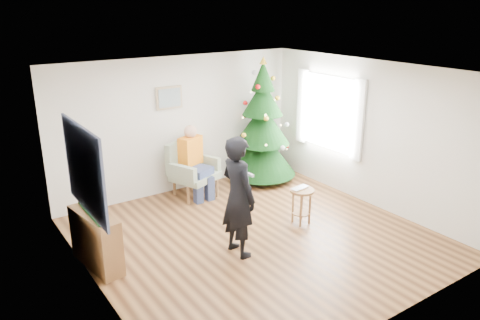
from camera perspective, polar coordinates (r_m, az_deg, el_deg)
floor at (r=7.49m, az=2.00°, el=-9.37°), size 5.00×5.00×0.00m
ceiling at (r=6.67m, az=2.26°, el=10.75°), size 5.00×5.00×0.00m
wall_back at (r=9.01m, az=-7.42°, el=4.28°), size 5.00×0.00×5.00m
wall_front at (r=5.33m, az=18.49°, el=-6.98°), size 5.00×0.00×5.00m
wall_left at (r=5.92m, az=-17.76°, el=-4.28°), size 0.00×5.00×5.00m
wall_right at (r=8.64m, az=15.58°, el=3.10°), size 0.00×5.00×5.00m
window_panel at (r=9.22m, az=10.84°, el=5.70°), size 0.04×1.30×1.40m
curtains at (r=9.20m, az=10.70°, el=5.68°), size 0.05×1.75×1.50m
christmas_tree at (r=9.49m, az=2.74°, el=4.15°), size 1.40×1.40×2.53m
stool at (r=7.87m, az=7.49°, el=-5.58°), size 0.40×0.40×0.60m
laptop at (r=7.75m, az=7.58°, el=-3.50°), size 0.36×0.26×0.03m
armchair at (r=8.92m, az=-5.81°, el=-1.95°), size 1.01×0.99×1.04m
seated_person at (r=8.78m, az=-5.56°, el=-0.08°), size 0.58×0.74×1.36m
standing_man at (r=6.67m, az=-0.23°, el=-4.48°), size 0.45×0.67×1.79m
game_controller at (r=6.64m, az=1.28°, el=-1.83°), size 0.04×0.13×0.04m
console at (r=6.85m, az=-17.15°, el=-9.32°), size 0.44×1.03×0.80m
garland at (r=6.67m, az=-17.49°, el=-6.12°), size 0.14×0.90×0.14m
tapestry at (r=6.11m, az=-18.49°, el=-1.11°), size 0.03×1.50×1.15m
framed_picture at (r=8.78m, az=-8.62°, el=7.51°), size 0.52×0.05×0.42m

